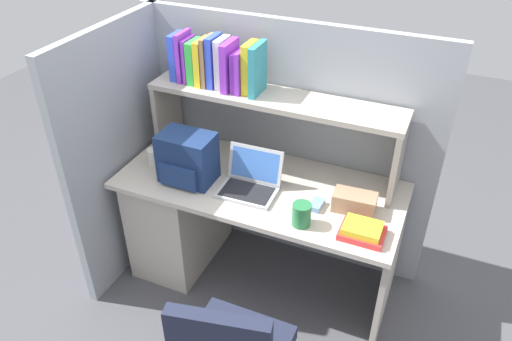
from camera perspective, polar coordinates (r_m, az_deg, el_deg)
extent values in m
plane|color=#4C4C51|center=(3.26, 0.36, -12.02)|extent=(8.00, 8.00, 0.00)
cube|color=beige|center=(2.79, 0.41, -1.77)|extent=(1.60, 0.70, 0.03)
cube|color=#B6AD9F|center=(3.23, -8.68, -4.75)|extent=(0.40, 0.64, 0.70)
cube|color=#B6AD9F|center=(2.89, 15.03, -11.21)|extent=(0.03, 0.64, 0.70)
cube|color=gray|center=(3.06, 3.20, 2.96)|extent=(1.84, 0.05, 1.55)
cube|color=gray|center=(3.10, -14.57, 2.33)|extent=(0.05, 1.06, 1.55)
cube|color=gray|center=(3.12, -10.10, 6.59)|extent=(0.03, 0.28, 0.42)
cube|color=gray|center=(2.69, 15.99, 1.01)|extent=(0.03, 0.28, 0.42)
cube|color=#AAA093|center=(2.72, 2.11, 8.22)|extent=(1.44, 0.28, 0.03)
cube|color=blue|center=(2.92, -9.00, 12.83)|extent=(0.04, 0.14, 0.26)
cube|color=purple|center=(2.90, -8.28, 12.85)|extent=(0.03, 0.15, 0.28)
cube|color=purple|center=(2.89, -7.69, 12.49)|extent=(0.02, 0.14, 0.25)
cube|color=green|center=(2.86, -7.02, 12.30)|extent=(0.04, 0.14, 0.24)
cube|color=yellow|center=(2.84, -6.13, 12.30)|extent=(0.04, 0.16, 0.26)
cube|color=olive|center=(2.81, -5.53, 12.39)|extent=(0.03, 0.15, 0.28)
cube|color=blue|center=(2.80, -4.84, 12.39)|extent=(0.04, 0.14, 0.29)
cube|color=white|center=(2.79, -3.86, 12.22)|extent=(0.04, 0.14, 0.28)
cube|color=purple|center=(2.75, -3.04, 11.91)|extent=(0.04, 0.17, 0.27)
cube|color=purple|center=(2.75, -2.17, 11.32)|extent=(0.03, 0.14, 0.22)
cube|color=purple|center=(2.73, -1.59, 11.34)|extent=(0.03, 0.16, 0.23)
cube|color=yellow|center=(2.72, -0.70, 11.72)|extent=(0.04, 0.15, 0.27)
cube|color=teal|center=(2.69, 0.19, 11.52)|extent=(0.04, 0.18, 0.28)
cube|color=#B7BABF|center=(2.71, -0.97, -2.47)|extent=(0.32, 0.23, 0.02)
cube|color=black|center=(2.69, -1.05, -2.40)|extent=(0.28, 0.18, 0.00)
cube|color=#B7BABF|center=(2.73, -0.07, 0.73)|extent=(0.31, 0.08, 0.20)
cube|color=#3F72CC|center=(2.73, -0.12, 0.66)|extent=(0.27, 0.06, 0.16)
cube|color=navy|center=(2.78, -7.86, 1.50)|extent=(0.30, 0.20, 0.28)
cube|color=navy|center=(2.74, -8.85, -0.71)|extent=(0.22, 0.04, 0.13)
cube|color=#7299C6|center=(2.63, 6.98, -3.90)|extent=(0.07, 0.11, 0.03)
cylinder|color=white|center=(3.00, -11.61, 1.59)|extent=(0.08, 0.08, 0.09)
cube|color=#9E7F60|center=(2.62, 11.23, -3.57)|extent=(0.23, 0.13, 0.10)
cylinder|color=#26723F|center=(2.48, 5.25, -5.04)|extent=(0.10, 0.10, 0.12)
cube|color=red|center=(2.49, 12.08, -7.03)|extent=(0.22, 0.17, 0.03)
cube|color=yellow|center=(2.46, 12.13, -6.48)|extent=(0.18, 0.14, 0.03)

